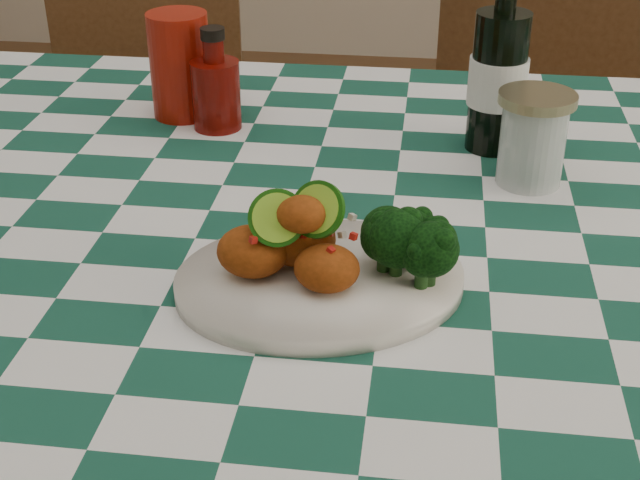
% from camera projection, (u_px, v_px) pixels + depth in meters
% --- Properties ---
extents(dining_table, '(1.66, 1.06, 0.79)m').
position_uv_depth(dining_table, '(303.00, 476.00, 1.19)').
color(dining_table, '#154837').
rests_on(dining_table, ground).
extents(plate, '(0.33, 0.29, 0.02)m').
position_uv_depth(plate, '(320.00, 281.00, 0.86)').
color(plate, silver).
rests_on(plate, dining_table).
extents(fried_chicken_pile, '(0.13, 0.09, 0.08)m').
position_uv_depth(fried_chicken_pile, '(303.00, 235.00, 0.83)').
color(fried_chicken_pile, '#963A0E').
rests_on(fried_chicken_pile, plate).
extents(broccoli_side, '(0.08, 0.08, 0.06)m').
position_uv_depth(broccoli_side, '(412.00, 245.00, 0.84)').
color(broccoli_side, black).
rests_on(broccoli_side, plate).
extents(red_tumbler, '(0.10, 0.10, 0.14)m').
position_uv_depth(red_tumbler, '(180.00, 65.00, 1.22)').
color(red_tumbler, maroon).
rests_on(red_tumbler, dining_table).
extents(ketchup_bottle, '(0.08, 0.08, 0.14)m').
position_uv_depth(ketchup_bottle, '(215.00, 79.00, 1.18)').
color(ketchup_bottle, '#5A0904').
rests_on(ketchup_bottle, dining_table).
extents(mason_jar, '(0.10, 0.10, 0.11)m').
position_uv_depth(mason_jar, '(533.00, 139.00, 1.04)').
color(mason_jar, '#B2BCBA').
rests_on(mason_jar, dining_table).
extents(beer_bottle, '(0.09, 0.09, 0.25)m').
position_uv_depth(beer_bottle, '(500.00, 55.00, 1.10)').
color(beer_bottle, black).
rests_on(beer_bottle, dining_table).
extents(wooden_chair_left, '(0.45, 0.47, 0.85)m').
position_uv_depth(wooden_chair_left, '(149.00, 195.00, 1.83)').
color(wooden_chair_left, '#472814').
rests_on(wooden_chair_left, ground).
extents(wooden_chair_right, '(0.56, 0.57, 0.99)m').
position_uv_depth(wooden_chair_right, '(518.00, 181.00, 1.74)').
color(wooden_chair_right, '#472814').
rests_on(wooden_chair_right, ground).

